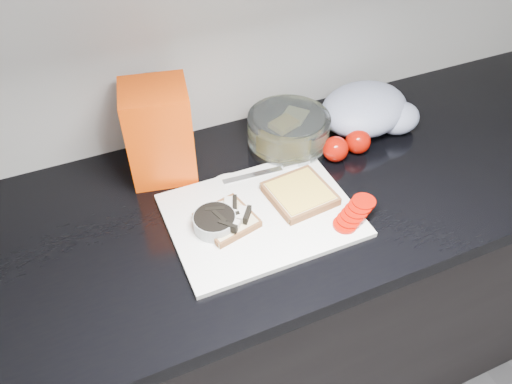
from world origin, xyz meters
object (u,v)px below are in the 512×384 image
glass_bowl (288,132)px  cutting_board (261,215)px  bread_bag (159,132)px  steel_canister (158,122)px

glass_bowl → cutting_board: bearing=-128.6°
glass_bowl → bread_bag: (-0.32, 0.03, 0.07)m
glass_bowl → bread_bag: 0.33m
glass_bowl → bread_bag: size_ratio=0.90×
bread_bag → steel_canister: 0.05m
cutting_board → steel_canister: (-0.14, 0.28, 0.10)m
cutting_board → bread_bag: 0.30m
cutting_board → glass_bowl: bearing=51.4°
cutting_board → steel_canister: steel_canister is taller
cutting_board → bread_bag: bread_bag is taller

